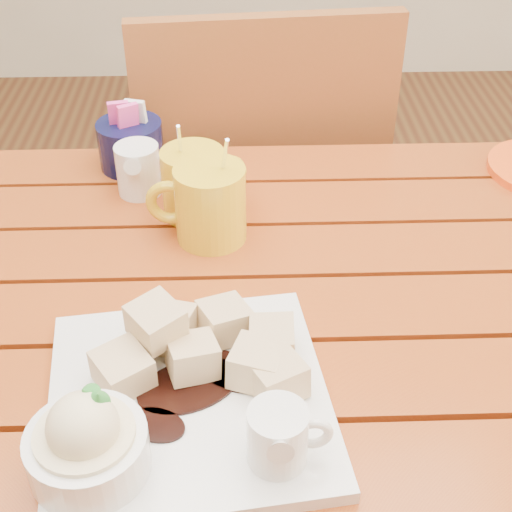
{
  "coord_description": "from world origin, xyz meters",
  "views": [
    {
      "loc": [
        0.03,
        -0.63,
        1.3
      ],
      "look_at": [
        0.05,
        0.01,
        0.82
      ],
      "focal_mm": 50.0,
      "sensor_mm": 36.0,
      "label": 1
    }
  ],
  "objects_px": {
    "table": "(218,373)",
    "coffee_mug_left": "(208,203)",
    "chair_far": "(257,202)",
    "coffee_mug_right": "(195,182)",
    "dessert_plate": "(171,400)"
  },
  "relations": [
    {
      "from": "table",
      "to": "coffee_mug_left",
      "type": "bearing_deg",
      "value": 93.36
    },
    {
      "from": "chair_far",
      "to": "coffee_mug_right",
      "type": "bearing_deg",
      "value": 70.15
    },
    {
      "from": "table",
      "to": "dessert_plate",
      "type": "height_order",
      "value": "dessert_plate"
    },
    {
      "from": "dessert_plate",
      "to": "coffee_mug_right",
      "type": "bearing_deg",
      "value": 88.24
    },
    {
      "from": "dessert_plate",
      "to": "chair_far",
      "type": "relative_size",
      "value": 0.33
    },
    {
      "from": "dessert_plate",
      "to": "chair_far",
      "type": "height_order",
      "value": "chair_far"
    },
    {
      "from": "dessert_plate",
      "to": "table",
      "type": "bearing_deg",
      "value": 77.1
    },
    {
      "from": "dessert_plate",
      "to": "chair_far",
      "type": "xyz_separation_m",
      "value": [
        0.11,
        0.75,
        -0.26
      ]
    },
    {
      "from": "table",
      "to": "coffee_mug_left",
      "type": "relative_size",
      "value": 7.81
    },
    {
      "from": "dessert_plate",
      "to": "coffee_mug_left",
      "type": "xyz_separation_m",
      "value": [
        0.03,
        0.31,
        0.02
      ]
    },
    {
      "from": "table",
      "to": "coffee_mug_right",
      "type": "bearing_deg",
      "value": 97.5
    },
    {
      "from": "coffee_mug_left",
      "to": "table",
      "type": "bearing_deg",
      "value": -80.74
    },
    {
      "from": "chair_far",
      "to": "dessert_plate",
      "type": "bearing_deg",
      "value": 76.38
    },
    {
      "from": "coffee_mug_right",
      "to": "chair_far",
      "type": "distance_m",
      "value": 0.48
    },
    {
      "from": "coffee_mug_left",
      "to": "chair_far",
      "type": "height_order",
      "value": "chair_far"
    }
  ]
}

